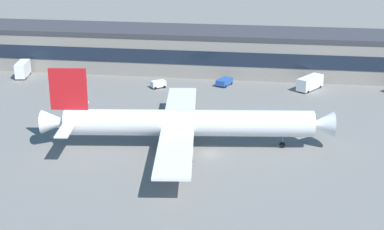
{
  "coord_description": "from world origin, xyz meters",
  "views": [
    {
      "loc": [
        11.17,
        -97.82,
        42.28
      ],
      "look_at": [
        -4.25,
        6.74,
        5.0
      ],
      "focal_mm": 54.38,
      "sensor_mm": 36.0,
      "label": 1
    }
  ],
  "objects_px": {
    "catering_truck": "(23,69)",
    "pushback_tractor": "(224,82)",
    "follow_me_car": "(77,80)",
    "baggage_tug": "(158,84)",
    "airliner": "(184,123)",
    "fuel_truck": "(310,82)"
  },
  "relations": [
    {
      "from": "airliner",
      "to": "follow_me_car",
      "type": "bearing_deg",
      "value": 131.91
    },
    {
      "from": "follow_me_car",
      "to": "pushback_tractor",
      "type": "xyz_separation_m",
      "value": [
        37.75,
        3.77,
        -0.04
      ]
    },
    {
      "from": "fuel_truck",
      "to": "baggage_tug",
      "type": "bearing_deg",
      "value": -173.67
    },
    {
      "from": "follow_me_car",
      "to": "pushback_tractor",
      "type": "relative_size",
      "value": 0.81
    },
    {
      "from": "fuel_truck",
      "to": "pushback_tractor",
      "type": "relative_size",
      "value": 1.58
    },
    {
      "from": "baggage_tug",
      "to": "catering_truck",
      "type": "bearing_deg",
      "value": 173.12
    },
    {
      "from": "airliner",
      "to": "follow_me_car",
      "type": "distance_m",
      "value": 51.16
    },
    {
      "from": "airliner",
      "to": "catering_truck",
      "type": "xyz_separation_m",
      "value": [
        -50.46,
        41.82,
        -2.53
      ]
    },
    {
      "from": "follow_me_car",
      "to": "catering_truck",
      "type": "height_order",
      "value": "catering_truck"
    },
    {
      "from": "baggage_tug",
      "to": "fuel_truck",
      "type": "bearing_deg",
      "value": 6.33
    },
    {
      "from": "catering_truck",
      "to": "pushback_tractor",
      "type": "bearing_deg",
      "value": -0.08
    },
    {
      "from": "follow_me_car",
      "to": "catering_truck",
      "type": "bearing_deg",
      "value": 166.8
    },
    {
      "from": "pushback_tractor",
      "to": "catering_truck",
      "type": "bearing_deg",
      "value": 179.92
    },
    {
      "from": "baggage_tug",
      "to": "fuel_truck",
      "type": "xyz_separation_m",
      "value": [
        37.85,
        4.2,
        0.8
      ]
    },
    {
      "from": "follow_me_car",
      "to": "baggage_tug",
      "type": "xyz_separation_m",
      "value": [
        21.45,
        -0.72,
        -0.0
      ]
    },
    {
      "from": "fuel_truck",
      "to": "catering_truck",
      "type": "relative_size",
      "value": 1.14
    },
    {
      "from": "baggage_tug",
      "to": "catering_truck",
      "type": "distance_m",
      "value": 38.13
    },
    {
      "from": "follow_me_car",
      "to": "baggage_tug",
      "type": "height_order",
      "value": "same"
    },
    {
      "from": "airliner",
      "to": "pushback_tractor",
      "type": "bearing_deg",
      "value": 84.97
    },
    {
      "from": "baggage_tug",
      "to": "catering_truck",
      "type": "xyz_separation_m",
      "value": [
        -37.83,
        4.56,
        1.21
      ]
    },
    {
      "from": "pushback_tractor",
      "to": "follow_me_car",
      "type": "bearing_deg",
      "value": -174.3
    },
    {
      "from": "follow_me_car",
      "to": "catering_truck",
      "type": "xyz_separation_m",
      "value": [
        -16.38,
        3.84,
        1.2
      ]
    }
  ]
}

